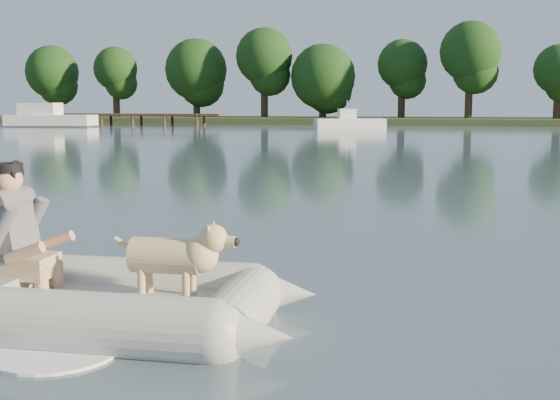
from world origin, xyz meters
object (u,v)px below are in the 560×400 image
(dinghy, at_px, (88,251))
(cabin_cruiser, at_px, (51,115))
(man, at_px, (13,225))
(motorboat, at_px, (350,116))
(dog, at_px, (167,262))
(dock, at_px, (127,119))

(dinghy, relative_size, cabin_cruiser, 0.63)
(man, relative_size, motorboat, 0.22)
(man, distance_m, dog, 1.46)
(dinghy, bearing_deg, dog, 4.57)
(dog, distance_m, motorboat, 46.84)
(dock, bearing_deg, motorboat, -15.90)
(cabin_cruiser, relative_size, motorboat, 1.42)
(man, height_order, motorboat, motorboat)
(dock, xyz_separation_m, dinghy, (25.28, -52.61, 0.12))
(motorboat, bearing_deg, dog, -103.90)
(cabin_cruiser, distance_m, motorboat, 25.05)
(dog, bearing_deg, dock, 113.45)
(dock, distance_m, dinghy, 58.37)
(dinghy, xyz_separation_m, motorboat, (-4.37, 46.65, 0.39))
(dinghy, distance_m, dog, 0.70)
(dock, bearing_deg, dog, -63.69)
(dock, relative_size, dog, 18.08)
(dock, distance_m, man, 58.03)
(man, bearing_deg, motorboat, 91.57)
(cabin_cruiser, bearing_deg, motorboat, -7.83)
(man, distance_m, cabin_cruiser, 55.06)
(dinghy, height_order, dog, dinghy)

